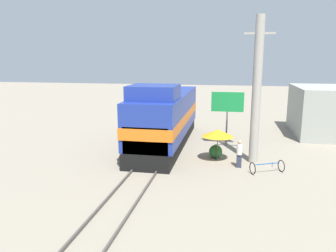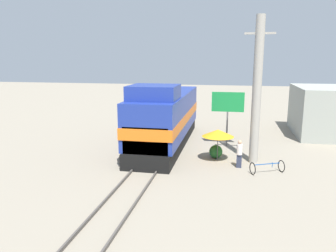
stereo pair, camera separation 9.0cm
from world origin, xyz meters
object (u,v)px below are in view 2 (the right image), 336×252
locomotive (165,118)px  bicycle (267,167)px  billboard_sign (228,105)px  vendor_umbrella (218,133)px  person_bystander (239,153)px  utility_pole (257,91)px

locomotive → bicycle: 8.54m
billboard_sign → bicycle: billboard_sign is taller
vendor_umbrella → bicycle: size_ratio=1.02×
person_bystander → billboard_sign: bearing=99.9°
locomotive → person_bystander: 6.79m
locomotive → utility_pole: utility_pole is taller
locomotive → person_bystander: size_ratio=7.57×
vendor_umbrella → billboard_sign: billboard_sign is taller
bicycle → billboard_sign: bearing=-1.1°
utility_pole → bicycle: utility_pole is taller
locomotive → billboard_sign: locomotive is taller
person_bystander → locomotive: bearing=143.0°
utility_pole → locomotive: bearing=155.8°
locomotive → utility_pole: (6.24, -2.80, 2.42)m
billboard_sign → person_bystander: bearing=-80.1°
locomotive → vendor_umbrella: 4.93m
bicycle → locomotive: bearing=30.9°
vendor_umbrella → person_bystander: bearing=-40.7°
utility_pole → billboard_sign: bearing=115.9°
utility_pole → person_bystander: size_ratio=5.29×
utility_pole → person_bystander: utility_pole is taller
vendor_umbrella → bicycle: 3.73m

